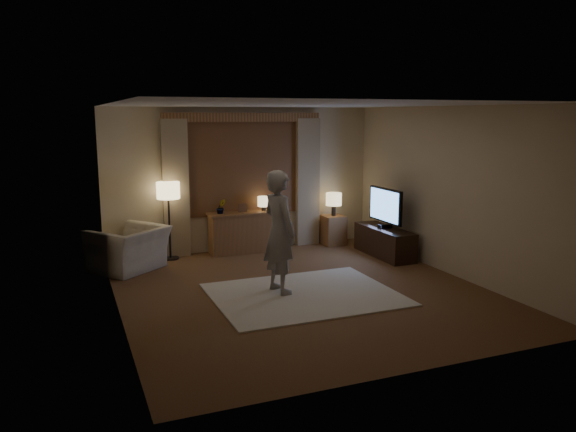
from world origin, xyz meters
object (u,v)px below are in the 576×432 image
sideboard (243,233)px  side_table (333,230)px  tv_stand (384,242)px  person (279,232)px  armchair (129,249)px

sideboard → side_table: bearing=-1.6°
sideboard → tv_stand: size_ratio=0.86×
side_table → tv_stand: side_table is taller
side_table → person: size_ratio=0.33×
sideboard → side_table: sideboard is taller
sideboard → person: 2.52m
sideboard → side_table: size_ratio=2.14×
side_table → person: bearing=-130.3°
sideboard → armchair: size_ratio=1.12×
sideboard → person: (-0.24, -2.45, 0.53)m
person → side_table: bearing=-51.5°
sideboard → person: person is taller
side_table → tv_stand: (0.44, -1.14, -0.03)m
sideboard → side_table: 1.80m
tv_stand → armchair: bearing=170.6°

